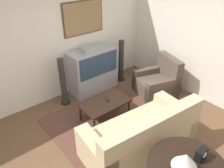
# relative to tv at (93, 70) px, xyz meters

# --- Properties ---
(ground_plane) EXTENTS (12.00, 12.00, 0.00)m
(ground_plane) POSITION_rel_tv_xyz_m (-0.83, -1.80, -0.56)
(ground_plane) COLOR brown
(wall_back) EXTENTS (12.00, 0.10, 2.70)m
(wall_back) POSITION_rel_tv_xyz_m (-0.82, 0.33, 0.80)
(wall_back) COLOR silver
(wall_back) RESTS_ON ground_plane
(wall_right) EXTENTS (0.06, 12.00, 2.70)m
(wall_right) POSITION_rel_tv_xyz_m (1.80, -1.80, 0.79)
(wall_right) COLOR silver
(wall_right) RESTS_ON ground_plane
(area_rug) EXTENTS (2.24, 1.65, 0.01)m
(area_rug) POSITION_rel_tv_xyz_m (-0.53, -1.06, -0.55)
(area_rug) COLOR brown
(area_rug) RESTS_ON ground_plane
(tv) EXTENTS (1.17, 0.53, 1.17)m
(tv) POSITION_rel_tv_xyz_m (0.00, 0.00, 0.00)
(tv) COLOR #9E9EA3
(tv) RESTS_ON ground_plane
(couch) EXTENTS (2.06, 1.11, 0.95)m
(couch) POSITION_rel_tv_xyz_m (-0.55, -2.18, -0.22)
(couch) COLOR #CCB289
(couch) RESTS_ON ground_plane
(armchair) EXTENTS (1.08, 1.05, 0.92)m
(armchair) POSITION_rel_tv_xyz_m (1.12, -1.13, -0.27)
(armchair) COLOR brown
(armchair) RESTS_ON ground_plane
(coffee_table) EXTENTS (1.01, 0.60, 0.41)m
(coffee_table) POSITION_rel_tv_xyz_m (-0.47, -1.08, -0.19)
(coffee_table) COLOR black
(coffee_table) RESTS_ON ground_plane
(table_lamp) EXTENTS (0.30, 0.30, 0.38)m
(table_lamp) POSITION_rel_tv_xyz_m (-0.98, -3.22, 0.45)
(table_lamp) COLOR black
(table_lamp) RESTS_ON console_table
(mantel_clock) EXTENTS (0.17, 0.10, 0.17)m
(mantel_clock) POSITION_rel_tv_xyz_m (-0.58, -3.22, 0.26)
(mantel_clock) COLOR black
(mantel_clock) RESTS_ON console_table
(remote) EXTENTS (0.09, 0.17, 0.02)m
(remote) POSITION_rel_tv_xyz_m (-0.40, -1.05, -0.14)
(remote) COLOR black
(remote) RESTS_ON coffee_table
(speaker_tower_left) EXTENTS (0.23, 0.23, 1.13)m
(speaker_tower_left) POSITION_rel_tv_xyz_m (-0.86, -0.06, -0.02)
(speaker_tower_left) COLOR black
(speaker_tower_left) RESTS_ON ground_plane
(speaker_tower_right) EXTENTS (0.23, 0.23, 1.13)m
(speaker_tower_right) POSITION_rel_tv_xyz_m (0.86, -0.06, -0.02)
(speaker_tower_right) COLOR black
(speaker_tower_right) RESTS_ON ground_plane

